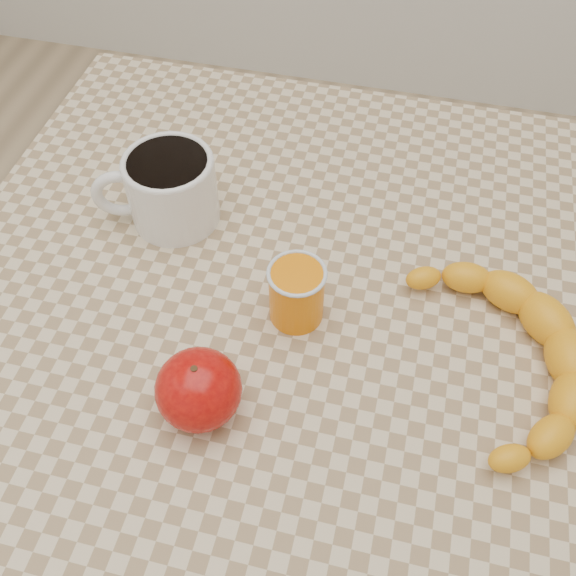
% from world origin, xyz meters
% --- Properties ---
extents(ground, '(3.00, 3.00, 0.00)m').
position_xyz_m(ground, '(0.00, 0.00, 0.00)').
color(ground, tan).
rests_on(ground, ground).
extents(table, '(0.80, 0.80, 0.75)m').
position_xyz_m(table, '(0.00, 0.00, 0.66)').
color(table, beige).
rests_on(table, ground).
extents(coffee_mug, '(0.16, 0.13, 0.09)m').
position_xyz_m(coffee_mug, '(-0.16, 0.09, 0.80)').
color(coffee_mug, white).
rests_on(coffee_mug, table).
extents(orange_juice_glass, '(0.06, 0.06, 0.07)m').
position_xyz_m(orange_juice_glass, '(0.01, -0.02, 0.79)').
color(orange_juice_glass, orange).
rests_on(orange_juice_glass, table).
extents(apple, '(0.11, 0.11, 0.08)m').
position_xyz_m(apple, '(-0.05, -0.15, 0.79)').
color(apple, '#870406').
rests_on(apple, table).
extents(banana, '(0.36, 0.40, 0.05)m').
position_xyz_m(banana, '(0.23, -0.03, 0.77)').
color(banana, '#F8A716').
rests_on(banana, table).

